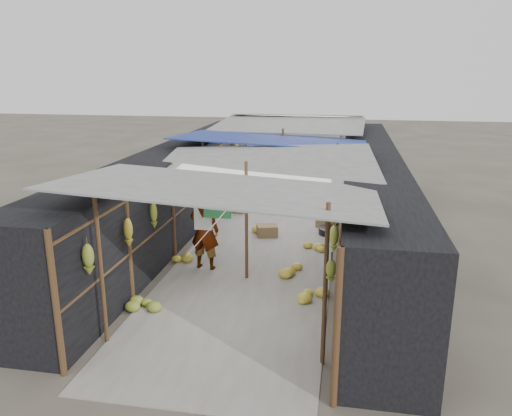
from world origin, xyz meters
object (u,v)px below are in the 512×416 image
Objects in this scene: black_basin at (331,231)px; vendor_elderly at (205,230)px; crate_near at (267,231)px; shopper_blue at (273,189)px; vendor_seated at (333,205)px.

vendor_elderly is (-2.75, -2.96, 0.83)m from black_basin.
crate_near is 0.29× the size of vendor_elderly.
shopper_blue reaches higher than black_basin.
vendor_elderly is 2.11× the size of vendor_seated.
vendor_seated is (0.00, 1.53, 0.34)m from black_basin.
black_basin is 0.47× the size of shopper_blue.
vendor_elderly is at bearing -107.84° from shopper_blue.
shopper_blue reaches higher than vendor_seated.
vendor_elderly reaches higher than shopper_blue.
shopper_blue is 1.58× the size of vendor_seated.
shopper_blue is at bearing 78.38° from crate_near.
shopper_blue is at bearing -119.09° from vendor_seated.
vendor_elderly is at bearing -132.87° from black_basin.
vendor_elderly is 5.22m from shopper_blue.
crate_near is 2.72m from shopper_blue.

